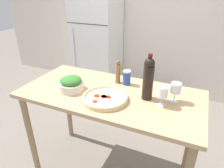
{
  "coord_description": "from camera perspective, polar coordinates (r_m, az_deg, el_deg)",
  "views": [
    {
      "loc": [
        0.6,
        -1.31,
        1.71
      ],
      "look_at": [
        0.0,
        0.04,
        0.97
      ],
      "focal_mm": 32.0,
      "sensor_mm": 36.0,
      "label": 1
    }
  ],
  "objects": [
    {
      "name": "refrigerator",
      "position": [
        3.41,
        -4.23,
        11.46
      ],
      "size": [
        0.69,
        0.64,
        1.66
      ],
      "color": "white",
      "rests_on": "ground_plane"
    },
    {
      "name": "wine_glass_near",
      "position": [
        1.47,
        14.19,
        -2.37
      ],
      "size": [
        0.08,
        0.08,
        0.15
      ],
      "color": "silver",
      "rests_on": "prep_counter"
    },
    {
      "name": "salad_bowl",
      "position": [
        1.69,
        -11.6,
        0.07
      ],
      "size": [
        0.21,
        0.21,
        0.12
      ],
      "color": "silver",
      "rests_on": "prep_counter"
    },
    {
      "name": "prep_counter",
      "position": [
        1.71,
        -0.49,
        -6.09
      ],
      "size": [
        1.48,
        0.71,
        0.91
      ],
      "color": "tan",
      "rests_on": "ground_plane"
    },
    {
      "name": "wine_glass_far",
      "position": [
        1.55,
        17.74,
        -1.29
      ],
      "size": [
        0.08,
        0.08,
        0.15
      ],
      "color": "silver",
      "rests_on": "prep_counter"
    },
    {
      "name": "wine_bottle",
      "position": [
        1.5,
        10.33,
        1.7
      ],
      "size": [
        0.08,
        0.08,
        0.36
      ],
      "color": "black",
      "rests_on": "prep_counter"
    },
    {
      "name": "pepper_mill",
      "position": [
        1.77,
        1.69,
        3.43
      ],
      "size": [
        0.04,
        0.04,
        0.21
      ],
      "color": "olive",
      "rests_on": "prep_counter"
    },
    {
      "name": "salt_canister",
      "position": [
        1.76,
        4.21,
        1.88
      ],
      "size": [
        0.07,
        0.07,
        0.13
      ],
      "color": "#284CA3",
      "rests_on": "prep_counter"
    },
    {
      "name": "wall_back",
      "position": [
        3.34,
        14.2,
        18.69
      ],
      "size": [
        6.4,
        0.06,
        2.6
      ],
      "color": "silver",
      "rests_on": "ground_plane"
    },
    {
      "name": "homemade_pizza",
      "position": [
        1.53,
        -2.01,
        -3.9
      ],
      "size": [
        0.35,
        0.35,
        0.04
      ],
      "color": "#DBC189",
      "rests_on": "prep_counter"
    }
  ]
}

